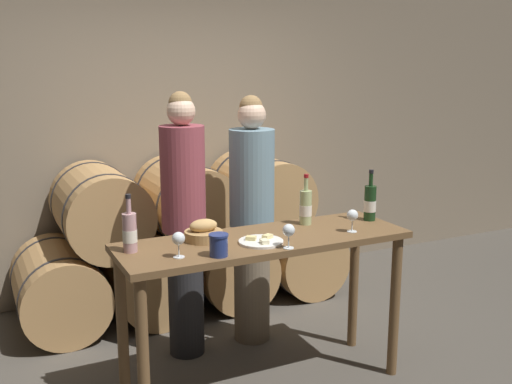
{
  "coord_description": "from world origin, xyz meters",
  "views": [
    {
      "loc": [
        -1.52,
        -3.0,
        1.96
      ],
      "look_at": [
        0.0,
        0.11,
        1.21
      ],
      "focal_mm": 42.0,
      "sensor_mm": 36.0,
      "label": 1
    }
  ],
  "objects": [
    {
      "name": "stone_wall_back",
      "position": [
        0.0,
        1.96,
        1.6
      ],
      "size": [
        10.0,
        0.12,
        3.2
      ],
      "color": "gray",
      "rests_on": "ground_plane"
    },
    {
      "name": "barrel_stack",
      "position": [
        0.0,
        1.41,
        0.56
      ],
      "size": [
        2.63,
        0.87,
        1.2
      ],
      "color": "tan",
      "rests_on": "ground_plane"
    },
    {
      "name": "tasting_table",
      "position": [
        0.0,
        0.0,
        0.8
      ],
      "size": [
        1.73,
        0.56,
        0.96
      ],
      "color": "brown",
      "rests_on": "ground_plane"
    },
    {
      "name": "person_left",
      "position": [
        -0.28,
        0.63,
        0.92
      ],
      "size": [
        0.29,
        0.29,
        1.78
      ],
      "color": "#232326",
      "rests_on": "ground_plane"
    },
    {
      "name": "person_right",
      "position": [
        0.22,
        0.63,
        0.9
      ],
      "size": [
        0.31,
        0.31,
        1.74
      ],
      "color": "#756651",
      "rests_on": "ground_plane"
    },
    {
      "name": "wine_bottle_red",
      "position": [
        0.79,
        0.05,
        1.07
      ],
      "size": [
        0.08,
        0.08,
        0.33
      ],
      "color": "#193819",
      "rests_on": "tasting_table"
    },
    {
      "name": "wine_bottle_white",
      "position": [
        0.37,
        0.15,
        1.07
      ],
      "size": [
        0.08,
        0.08,
        0.32
      ],
      "color": "#ADBC7F",
      "rests_on": "tasting_table"
    },
    {
      "name": "wine_bottle_rose",
      "position": [
        -0.77,
        0.08,
        1.06
      ],
      "size": [
        0.08,
        0.08,
        0.32
      ],
      "color": "#BC8E93",
      "rests_on": "tasting_table"
    },
    {
      "name": "blue_crock",
      "position": [
        -0.37,
        -0.2,
        1.02
      ],
      "size": [
        0.11,
        0.11,
        0.12
      ],
      "color": "navy",
      "rests_on": "tasting_table"
    },
    {
      "name": "bread_basket",
      "position": [
        -0.34,
        0.1,
        1.0
      ],
      "size": [
        0.22,
        0.22,
        0.13
      ],
      "color": "#A87F4C",
      "rests_on": "tasting_table"
    },
    {
      "name": "cheese_plate",
      "position": [
        -0.07,
        -0.09,
        0.96
      ],
      "size": [
        0.26,
        0.26,
        0.04
      ],
      "color": "white",
      "rests_on": "tasting_table"
    },
    {
      "name": "wine_glass_far_left",
      "position": [
        -0.57,
        -0.13,
        1.05
      ],
      "size": [
        0.07,
        0.07,
        0.14
      ],
      "color": "white",
      "rests_on": "tasting_table"
    },
    {
      "name": "wine_glass_left",
      "position": [
        0.03,
        -0.24,
        1.05
      ],
      "size": [
        0.07,
        0.07,
        0.14
      ],
      "color": "white",
      "rests_on": "tasting_table"
    },
    {
      "name": "wine_glass_center",
      "position": [
        0.53,
        -0.13,
        1.05
      ],
      "size": [
        0.07,
        0.07,
        0.14
      ],
      "color": "white",
      "rests_on": "tasting_table"
    }
  ]
}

